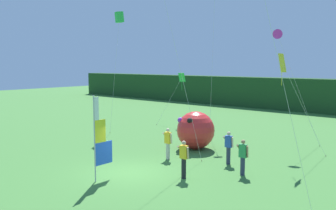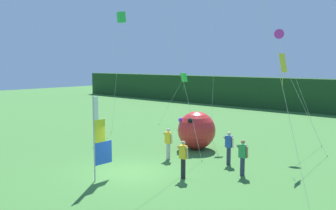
# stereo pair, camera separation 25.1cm
# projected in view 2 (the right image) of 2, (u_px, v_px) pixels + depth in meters

# --- Properties ---
(ground_plane) EXTENTS (120.00, 120.00, 0.00)m
(ground_plane) POSITION_uv_depth(u_px,v_px,m) (129.00, 173.00, 17.45)
(ground_plane) COLOR #3D7533
(distant_treeline) EXTENTS (80.00, 2.40, 3.70)m
(distant_treeline) POSITION_uv_depth(u_px,v_px,m) (326.00, 96.00, 38.55)
(distant_treeline) COLOR #1E421E
(distant_treeline) RESTS_ON ground
(banner_flag) EXTENTS (0.06, 1.03, 3.93)m
(banner_flag) POSITION_uv_depth(u_px,v_px,m) (99.00, 140.00, 16.16)
(banner_flag) COLOR #B7B7BC
(banner_flag) RESTS_ON ground
(person_near_banner) EXTENTS (0.55, 0.48, 1.78)m
(person_near_banner) POSITION_uv_depth(u_px,v_px,m) (183.00, 158.00, 16.48)
(person_near_banner) COLOR black
(person_near_banner) RESTS_ON ground
(person_mid_field) EXTENTS (0.55, 0.48, 1.75)m
(person_mid_field) POSITION_uv_depth(u_px,v_px,m) (168.00, 143.00, 19.87)
(person_mid_field) COLOR #B7B2A3
(person_mid_field) RESTS_ON ground
(person_far_left) EXTENTS (0.55, 0.48, 1.75)m
(person_far_left) POSITION_uv_depth(u_px,v_px,m) (229.00, 147.00, 18.83)
(person_far_left) COLOR #2D334C
(person_far_left) RESTS_ON ground
(person_far_right) EXTENTS (0.55, 0.48, 1.72)m
(person_far_right) POSITION_uv_depth(u_px,v_px,m) (243.00, 156.00, 16.94)
(person_far_right) COLOR #2D334C
(person_far_right) RESTS_ON ground
(inflatable_balloon) EXTENTS (2.37, 2.37, 2.37)m
(inflatable_balloon) POSITION_uv_depth(u_px,v_px,m) (197.00, 130.00, 22.23)
(inflatable_balloon) COLOR red
(inflatable_balloon) RESTS_ON ground
(kite_green_box_1) EXTENTS (0.95, 2.05, 9.41)m
(kite_green_box_1) POSITION_uv_depth(u_px,v_px,m) (121.00, 18.00, 28.15)
(kite_green_box_1) COLOR brown
(kite_green_box_1) RESTS_ON ground
(kite_yellow_diamond_2) EXTENTS (1.85, 2.96, 5.87)m
(kite_yellow_diamond_2) POSITION_uv_depth(u_px,v_px,m) (285.00, 66.00, 19.08)
(kite_yellow_diamond_2) COLOR brown
(kite_yellow_diamond_2) RESTS_ON ground
(kite_red_diamond_3) EXTENTS (1.38, 2.43, 11.58)m
(kite_red_diamond_3) POSITION_uv_depth(u_px,v_px,m) (216.00, 1.00, 26.99)
(kite_red_diamond_3) COLOR brown
(kite_red_diamond_3) RESTS_ON ground
(kite_magenta_delta_5) EXTENTS (2.89, 1.59, 7.52)m
(kite_magenta_delta_5) POSITION_uv_depth(u_px,v_px,m) (279.00, 35.00, 22.76)
(kite_magenta_delta_5) COLOR brown
(kite_magenta_delta_5) RESTS_ON ground
(kite_green_diamond_6) EXTENTS (1.67, 2.05, 4.54)m
(kite_green_diamond_6) POSITION_uv_depth(u_px,v_px,m) (183.00, 79.00, 31.17)
(kite_green_diamond_6) COLOR brown
(kite_green_diamond_6) RESTS_ON ground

